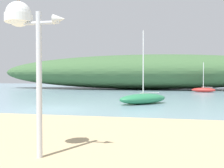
% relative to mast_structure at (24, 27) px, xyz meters
% --- Properties ---
extents(ground_plane, '(120.00, 120.00, 0.00)m').
position_rel_mast_structure_xyz_m(ground_plane, '(-3.59, 9.30, -2.99)').
color(ground_plane, '#7A99A8').
extents(distant_hill, '(50.05, 12.64, 5.68)m').
position_rel_mast_structure_xyz_m(distant_hill, '(-0.77, 37.14, -0.15)').
color(distant_hill, '#3D6038').
rests_on(distant_hill, ground).
extents(mast_structure, '(1.35, 0.58, 3.34)m').
position_rel_mast_structure_xyz_m(mast_structure, '(0.00, 0.00, 0.00)').
color(mast_structure, silver).
rests_on(mast_structure, beach_sand).
extents(sailboat_far_right, '(3.08, 1.52, 3.88)m').
position_rel_mast_structure_xyz_m(sailboat_far_right, '(7.79, 29.50, -2.68)').
color(sailboat_far_right, '#B72D28').
rests_on(sailboat_far_right, ground).
extents(sailboat_outer_mooring, '(3.87, 3.74, 5.29)m').
position_rel_mast_structure_xyz_m(sailboat_outer_mooring, '(1.40, 13.30, -2.60)').
color(sailboat_outer_mooring, '#287A4C').
rests_on(sailboat_outer_mooring, ground).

